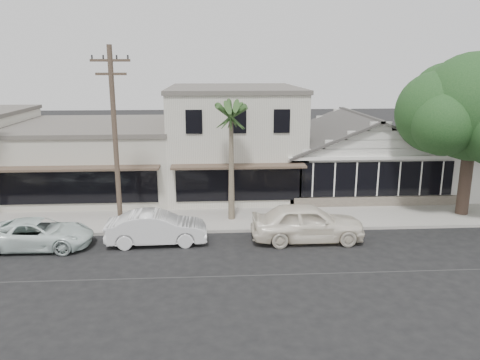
{
  "coord_description": "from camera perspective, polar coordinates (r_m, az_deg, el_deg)",
  "views": [
    {
      "loc": [
        -4.47,
        -16.97,
        8.13
      ],
      "look_at": [
        -3.05,
        6.0,
        2.42
      ],
      "focal_mm": 35.0,
      "sensor_mm": 36.0,
      "label": 1
    }
  ],
  "objects": [
    {
      "name": "ground",
      "position": [
        19.34,
        10.36,
        -11.17
      ],
      "size": [
        140.0,
        140.0,
        0.0
      ],
      "primitive_type": "plane",
      "color": "black",
      "rests_on": "ground"
    },
    {
      "name": "sidewalk_north",
      "position": [
        25.3,
        -11.42,
        -4.92
      ],
      "size": [
        90.0,
        3.5,
        0.15
      ],
      "primitive_type": "cube",
      "color": "#9E9991",
      "rests_on": "ground"
    },
    {
      "name": "corner_shop",
      "position": [
        31.42,
        14.09,
        3.41
      ],
      "size": [
        10.4,
        8.6,
        5.1
      ],
      "color": "silver",
      "rests_on": "ground"
    },
    {
      "name": "row_building_near",
      "position": [
        30.89,
        -0.77,
        4.85
      ],
      "size": [
        8.0,
        10.0,
        6.5
      ],
      "primitive_type": "cube",
      "color": "beige",
      "rests_on": "ground"
    },
    {
      "name": "row_building_midnear",
      "position": [
        31.96,
        -17.12,
        2.44
      ],
      "size": [
        10.0,
        10.0,
        4.2
      ],
      "primitive_type": "cube",
      "color": "beige",
      "rests_on": "ground"
    },
    {
      "name": "utility_pole",
      "position": [
        22.87,
        -14.98,
        5.06
      ],
      "size": [
        1.8,
        0.24,
        9.0
      ],
      "color": "brown",
      "rests_on": "ground"
    },
    {
      "name": "car_0",
      "position": [
        22.3,
        8.22,
        -5.13
      ],
      "size": [
        5.28,
        2.12,
        1.8
      ],
      "primitive_type": "imported",
      "rotation": [
        0.0,
        0.0,
        1.57
      ],
      "color": "white",
      "rests_on": "ground"
    },
    {
      "name": "car_1",
      "position": [
        22.11,
        -10.12,
        -5.77
      ],
      "size": [
        4.67,
        1.79,
        1.52
      ],
      "primitive_type": "imported",
      "rotation": [
        0.0,
        0.0,
        1.61
      ],
      "color": "white",
      "rests_on": "ground"
    },
    {
      "name": "car_2",
      "position": [
        23.17,
        -23.39,
        -6.05
      ],
      "size": [
        4.84,
        2.3,
        1.34
      ],
      "primitive_type": "imported",
      "rotation": [
        0.0,
        0.0,
        1.55
      ],
      "color": "silver",
      "rests_on": "ground"
    },
    {
      "name": "shade_tree",
      "position": [
        27.69,
        26.2,
        7.68
      ],
      "size": [
        7.93,
        7.17,
        8.8
      ],
      "rotation": [
        0.0,
        0.0,
        -0.29
      ],
      "color": "#48352B",
      "rests_on": "ground"
    },
    {
      "name": "palm_east",
      "position": [
        23.76,
        -1.1,
        8.04
      ],
      "size": [
        3.13,
        3.13,
        6.71
      ],
      "color": "#726651",
      "rests_on": "ground"
    }
  ]
}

